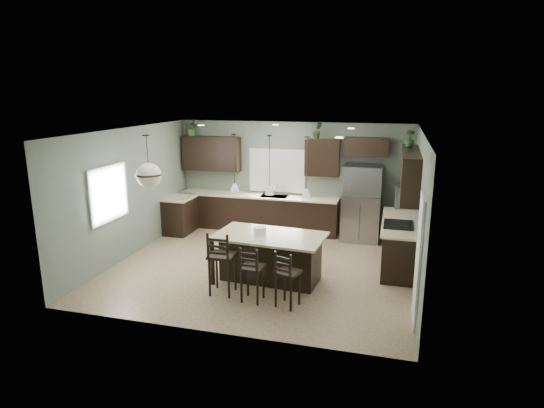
{
  "coord_description": "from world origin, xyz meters",
  "views": [
    {
      "loc": [
        2.53,
        -8.5,
        3.55
      ],
      "look_at": [
        0.1,
        0.4,
        1.25
      ],
      "focal_mm": 30.0,
      "sensor_mm": 36.0,
      "label": 1
    }
  ],
  "objects_px": {
    "refrigerator": "(362,203)",
    "bar_stool_right": "(288,278)",
    "bar_stool_center": "(252,274)",
    "plant_back_left": "(192,127)",
    "bar_stool_left": "(222,262)",
    "kitchen_island": "(270,258)",
    "serving_dish": "(260,230)"
  },
  "relations": [
    {
      "from": "bar_stool_left",
      "to": "plant_back_left",
      "type": "relative_size",
      "value": 2.64
    },
    {
      "from": "bar_stool_center",
      "to": "kitchen_island",
      "type": "bearing_deg",
      "value": 90.31
    },
    {
      "from": "bar_stool_center",
      "to": "refrigerator",
      "type": "bearing_deg",
      "value": 72.4
    },
    {
      "from": "bar_stool_left",
      "to": "plant_back_left",
      "type": "distance_m",
      "value": 5.04
    },
    {
      "from": "serving_dish",
      "to": "bar_stool_right",
      "type": "height_order",
      "value": "serving_dish"
    },
    {
      "from": "kitchen_island",
      "to": "serving_dish",
      "type": "bearing_deg",
      "value": 180.0
    },
    {
      "from": "refrigerator",
      "to": "bar_stool_left",
      "type": "xyz_separation_m",
      "value": [
        -2.14,
        -3.73,
        -0.33
      ]
    },
    {
      "from": "bar_stool_center",
      "to": "bar_stool_left",
      "type": "bearing_deg",
      "value": 170.43
    },
    {
      "from": "bar_stool_right",
      "to": "plant_back_left",
      "type": "height_order",
      "value": "plant_back_left"
    },
    {
      "from": "refrigerator",
      "to": "bar_stool_left",
      "type": "height_order",
      "value": "refrigerator"
    },
    {
      "from": "kitchen_island",
      "to": "bar_stool_left",
      "type": "height_order",
      "value": "bar_stool_left"
    },
    {
      "from": "refrigerator",
      "to": "kitchen_island",
      "type": "distance_m",
      "value": 3.35
    },
    {
      "from": "bar_stool_left",
      "to": "kitchen_island",
      "type": "bearing_deg",
      "value": 47.45
    },
    {
      "from": "kitchen_island",
      "to": "bar_stool_right",
      "type": "relative_size",
      "value": 2.04
    },
    {
      "from": "bar_stool_left",
      "to": "plant_back_left",
      "type": "bearing_deg",
      "value": 119.6
    },
    {
      "from": "kitchen_island",
      "to": "serving_dish",
      "type": "distance_m",
      "value": 0.57
    },
    {
      "from": "kitchen_island",
      "to": "plant_back_left",
      "type": "height_order",
      "value": "plant_back_left"
    },
    {
      "from": "bar_stool_left",
      "to": "serving_dish",
      "type": "bearing_deg",
      "value": 57.72
    },
    {
      "from": "bar_stool_center",
      "to": "plant_back_left",
      "type": "distance_m",
      "value": 5.5
    },
    {
      "from": "bar_stool_left",
      "to": "plant_back_left",
      "type": "height_order",
      "value": "plant_back_left"
    },
    {
      "from": "serving_dish",
      "to": "bar_stool_left",
      "type": "relative_size",
      "value": 0.2
    },
    {
      "from": "serving_dish",
      "to": "plant_back_left",
      "type": "distance_m",
      "value": 4.57
    },
    {
      "from": "kitchen_island",
      "to": "plant_back_left",
      "type": "xyz_separation_m",
      "value": [
        -3.02,
        3.22,
        2.16
      ]
    },
    {
      "from": "refrigerator",
      "to": "bar_stool_right",
      "type": "xyz_separation_m",
      "value": [
        -0.9,
        -3.91,
        -0.42
      ]
    },
    {
      "from": "refrigerator",
      "to": "bar_stool_center",
      "type": "xyz_separation_m",
      "value": [
        -1.53,
        -3.87,
        -0.42
      ]
    },
    {
      "from": "serving_dish",
      "to": "plant_back_left",
      "type": "relative_size",
      "value": 0.54
    },
    {
      "from": "kitchen_island",
      "to": "bar_stool_right",
      "type": "distance_m",
      "value": 1.1
    },
    {
      "from": "bar_stool_left",
      "to": "bar_stool_center",
      "type": "relative_size",
      "value": 1.17
    },
    {
      "from": "kitchen_island",
      "to": "plant_back_left",
      "type": "relative_size",
      "value": 4.57
    },
    {
      "from": "bar_stool_left",
      "to": "bar_stool_center",
      "type": "bearing_deg",
      "value": -14.49
    },
    {
      "from": "bar_stool_center",
      "to": "plant_back_left",
      "type": "relative_size",
      "value": 2.25
    },
    {
      "from": "kitchen_island",
      "to": "bar_stool_left",
      "type": "distance_m",
      "value": 1.01
    }
  ]
}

